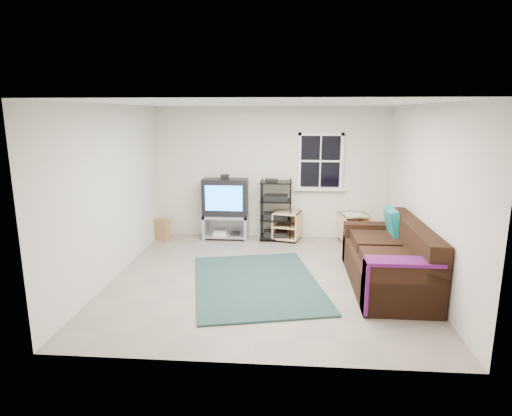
# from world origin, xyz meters

# --- Properties ---
(room) EXTENTS (4.60, 4.62, 4.60)m
(room) POSITION_xyz_m (0.95, 2.27, 1.48)
(room) COLOR gray
(room) RESTS_ON ground
(tv_unit) EXTENTS (0.88, 0.44, 1.30)m
(tv_unit) POSITION_xyz_m (-0.90, 2.06, 0.71)
(tv_unit) COLOR #9C9CA4
(tv_unit) RESTS_ON ground
(av_rack) EXTENTS (0.61, 0.44, 1.21)m
(av_rack) POSITION_xyz_m (0.09, 2.06, 0.53)
(av_rack) COLOR black
(av_rack) RESTS_ON ground
(side_table_left) EXTENTS (0.59, 0.59, 0.57)m
(side_table_left) POSITION_xyz_m (0.33, 2.07, 0.31)
(side_table_left) COLOR #DBB186
(side_table_left) RESTS_ON ground
(side_table_right) EXTENTS (0.59, 0.59, 0.58)m
(side_table_right) POSITION_xyz_m (1.60, 2.05, 0.32)
(side_table_right) COLOR #DBB186
(side_table_right) RESTS_ON ground
(sofa) EXTENTS (0.99, 2.23, 1.02)m
(sofa) POSITION_xyz_m (1.82, -0.13, 0.36)
(sofa) COLOR black
(sofa) RESTS_ON ground
(shag_rug) EXTENTS (2.26, 2.77, 0.03)m
(shag_rug) POSITION_xyz_m (-0.11, -0.23, 0.01)
(shag_rug) COLOR black
(shag_rug) RESTS_ON ground
(paper_bag) EXTENTS (0.33, 0.27, 0.41)m
(paper_bag) POSITION_xyz_m (-2.16, 1.87, 0.21)
(paper_bag) COLOR #9D7446
(paper_bag) RESTS_ON ground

